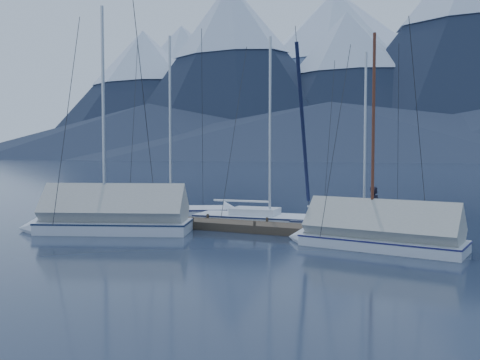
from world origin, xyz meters
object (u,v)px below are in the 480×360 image
object	(u,v)px
sailboat_open_left	(181,213)
sailboat_open_mid	(280,222)
sailboat_open_right	(375,227)
sailboat_covered_near	(368,236)
sailboat_covered_far	(102,220)
person	(375,208)

from	to	relation	value
sailboat_open_left	sailboat_open_mid	world-z (taller)	sailboat_open_left
sailboat_open_right	sailboat_covered_near	world-z (taller)	sailboat_open_right
sailboat_covered_far	sailboat_open_left	bearing A→B (deg)	86.77
sailboat_covered_far	person	bearing A→B (deg)	18.16
sailboat_open_left	sailboat_covered_near	distance (m)	11.62
sailboat_open_right	sailboat_covered_far	bearing A→B (deg)	-152.62
sailboat_open_left	sailboat_open_right	distance (m)	10.16
sailboat_open_right	sailboat_covered_far	distance (m)	11.81
sailboat_open_right	sailboat_covered_far	xyz separation A→B (m)	(-10.48, -5.43, 0.36)
sailboat_open_right	person	distance (m)	2.18
sailboat_open_right	person	xyz separation A→B (m)	(0.33, -1.88, 1.05)
sailboat_open_mid	sailboat_covered_far	world-z (taller)	sailboat_covered_far
sailboat_open_left	sailboat_covered_far	bearing A→B (deg)	-93.23
sailboat_open_left	person	bearing A→B (deg)	-12.68
sailboat_open_mid	person	size ratio (longest dim) A/B	5.63
person	sailboat_open_mid	bearing A→B (deg)	92.09
sailboat_covered_far	person	size ratio (longest dim) A/B	6.13
sailboat_open_right	sailboat_covered_far	world-z (taller)	sailboat_covered_far
sailboat_open_left	sailboat_open_right	size ratio (longest dim) A/B	1.22
sailboat_covered_near	person	xyz separation A→B (m)	(-0.18, 2.25, 0.77)
sailboat_open_mid	sailboat_covered_near	size ratio (longest dim) A/B	1.14
sailboat_open_left	sailboat_covered_near	xyz separation A→B (m)	(10.66, -4.61, 0.24)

